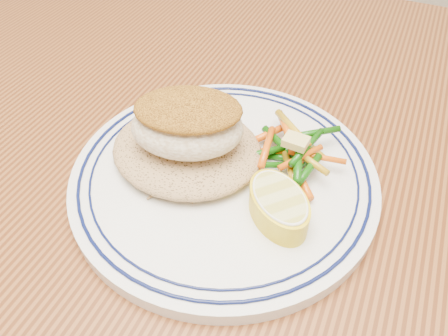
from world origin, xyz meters
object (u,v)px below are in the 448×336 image
plate (224,176)px  dining_table (244,212)px  rice_pilaf (187,147)px  vegetable_pile (291,151)px  lemon_wedge (279,205)px  fish_fillet (187,123)px

plate → dining_table: bearing=82.8°
rice_pilaf → vegetable_pile: bearing=21.2°
dining_table → lemon_wedge: bearing=-53.2°
rice_pilaf → vegetable_pile: same height
fish_fillet → vegetable_pile: size_ratio=1.21×
plate → rice_pilaf: bearing=175.2°
dining_table → vegetable_pile: bearing=-9.2°
fish_fillet → lemon_wedge: 0.11m
dining_table → fish_fillet: size_ratio=12.30×
dining_table → lemon_wedge: 0.16m
fish_fillet → lemon_wedge: bearing=-16.8°
dining_table → plate: plate is taller
plate → fish_fillet: bearing=-179.1°
rice_pilaf → fish_fillet: 0.03m
vegetable_pile → lemon_wedge: 0.07m
rice_pilaf → lemon_wedge: (0.11, -0.03, 0.00)m
rice_pilaf → fish_fillet: bearing=-37.9°
dining_table → fish_fillet: fish_fillet is taller
dining_table → rice_pilaf: (-0.05, -0.04, 0.13)m
plate → lemon_wedge: size_ratio=3.23×
dining_table → vegetable_pile: 0.13m
dining_table → plate: bearing=-97.2°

